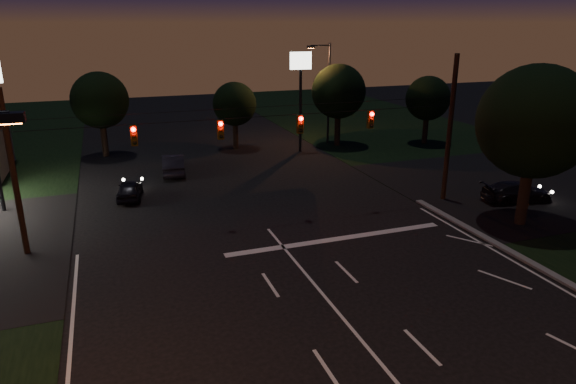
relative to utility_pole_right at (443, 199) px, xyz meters
name	(u,v)px	position (x,y,z in m)	size (l,w,h in m)	color
cross_street_right	(530,182)	(8.00, 1.00, 0.00)	(20.00, 16.00, 0.02)	black
stop_bar	(338,239)	(-9.00, -3.50, 0.01)	(12.00, 0.50, 0.01)	silver
utility_pole_right	(443,199)	(0.00, 0.00, 0.00)	(0.30, 0.30, 9.00)	black
utility_pole_left	(27,253)	(-24.00, 0.00, 0.00)	(0.28, 0.28, 8.00)	black
signal_span	(261,126)	(-12.00, -0.04, 5.50)	(24.00, 0.40, 1.56)	black
pole_sign_right	(301,79)	(-4.00, 15.00, 6.24)	(1.80, 0.30, 8.40)	black
street_light_right_far	(326,87)	(-0.76, 17.00, 5.24)	(2.20, 0.35, 9.00)	black
tree_right_near	(533,123)	(1.53, -4.83, 5.68)	(6.00, 6.00, 8.76)	black
tree_far_b	(100,101)	(-19.98, 19.13, 4.61)	(4.60, 4.60, 6.98)	black
tree_far_c	(234,104)	(-8.98, 18.10, 3.90)	(3.80, 3.80, 5.86)	black
tree_far_d	(338,92)	(0.02, 16.13, 4.83)	(4.80, 4.80, 7.30)	black
tree_far_e	(427,99)	(8.02, 14.11, 4.11)	(4.00, 4.00, 6.18)	black
car_oncoming_a	(130,190)	(-18.76, 6.82, 0.61)	(1.44, 3.57, 1.22)	black
car_oncoming_b	(173,164)	(-15.36, 11.68, 0.72)	(1.53, 4.39, 1.45)	black
car_cross	(517,192)	(4.05, -1.92, 0.64)	(1.78, 4.38, 1.27)	black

